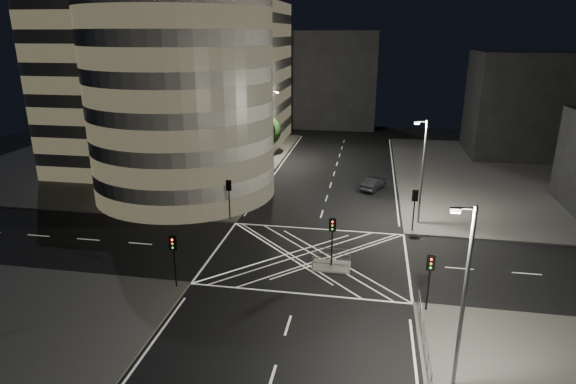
% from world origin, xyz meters
% --- Properties ---
extents(ground, '(120.00, 120.00, 0.00)m').
position_xyz_m(ground, '(0.00, 0.00, 0.00)').
color(ground, black).
rests_on(ground, ground).
extents(sidewalk_far_left, '(42.00, 42.00, 0.15)m').
position_xyz_m(sidewalk_far_left, '(-29.00, 27.00, 0.07)').
color(sidewalk_far_left, '#4C4A47').
rests_on(sidewalk_far_left, ground).
extents(sidewalk_far_right, '(42.00, 42.00, 0.15)m').
position_xyz_m(sidewalk_far_right, '(29.00, 27.00, 0.07)').
color(sidewalk_far_right, '#4C4A47').
rests_on(sidewalk_far_right, ground).
extents(central_island, '(3.00, 2.00, 0.15)m').
position_xyz_m(central_island, '(2.00, -1.50, 0.07)').
color(central_island, slate).
rests_on(central_island, ground).
extents(office_tower_curved, '(30.00, 29.00, 27.20)m').
position_xyz_m(office_tower_curved, '(-20.74, 18.74, 12.65)').
color(office_tower_curved, gray).
rests_on(office_tower_curved, sidewalk_far_left).
extents(office_block_rear, '(24.00, 16.00, 22.00)m').
position_xyz_m(office_block_rear, '(-22.00, 42.00, 11.15)').
color(office_block_rear, gray).
rests_on(office_block_rear, sidewalk_far_left).
extents(building_right_far, '(14.00, 12.00, 15.00)m').
position_xyz_m(building_right_far, '(26.00, 40.00, 7.65)').
color(building_right_far, black).
rests_on(building_right_far, sidewalk_far_right).
extents(building_far_end, '(18.00, 8.00, 18.00)m').
position_xyz_m(building_far_end, '(-4.00, 58.00, 9.00)').
color(building_far_end, black).
rests_on(building_far_end, ground).
extents(tree_a, '(4.32, 4.32, 7.24)m').
position_xyz_m(tree_a, '(-10.50, 9.00, 4.90)').
color(tree_a, black).
rests_on(tree_a, sidewalk_far_left).
extents(tree_b, '(4.77, 4.77, 7.43)m').
position_xyz_m(tree_b, '(-10.50, 15.00, 4.82)').
color(tree_b, black).
rests_on(tree_b, sidewalk_far_left).
extents(tree_c, '(4.69, 4.69, 7.36)m').
position_xyz_m(tree_c, '(-10.50, 21.00, 4.81)').
color(tree_c, black).
rests_on(tree_c, sidewalk_far_left).
extents(tree_d, '(4.46, 4.46, 7.46)m').
position_xyz_m(tree_d, '(-10.50, 27.00, 5.04)').
color(tree_d, black).
rests_on(tree_d, sidewalk_far_left).
extents(tree_e, '(3.71, 3.71, 5.79)m').
position_xyz_m(tree_e, '(-10.50, 33.00, 3.80)').
color(tree_e, black).
rests_on(tree_e, sidewalk_far_left).
extents(traffic_signal_fl, '(0.55, 0.22, 4.00)m').
position_xyz_m(traffic_signal_fl, '(-8.80, 6.80, 2.91)').
color(traffic_signal_fl, black).
rests_on(traffic_signal_fl, sidewalk_far_left).
extents(traffic_signal_nl, '(0.55, 0.22, 4.00)m').
position_xyz_m(traffic_signal_nl, '(-8.80, -6.80, 2.91)').
color(traffic_signal_nl, black).
rests_on(traffic_signal_nl, sidewalk_near_left).
extents(traffic_signal_fr, '(0.55, 0.22, 4.00)m').
position_xyz_m(traffic_signal_fr, '(8.80, 6.80, 2.91)').
color(traffic_signal_fr, black).
rests_on(traffic_signal_fr, sidewalk_far_right).
extents(traffic_signal_nr, '(0.55, 0.22, 4.00)m').
position_xyz_m(traffic_signal_nr, '(8.80, -6.80, 2.91)').
color(traffic_signal_nr, black).
rests_on(traffic_signal_nr, sidewalk_near_right).
extents(traffic_signal_island, '(0.55, 0.22, 4.00)m').
position_xyz_m(traffic_signal_island, '(2.00, -1.50, 2.91)').
color(traffic_signal_island, black).
rests_on(traffic_signal_island, central_island).
extents(street_lamp_left_near, '(1.25, 0.25, 10.00)m').
position_xyz_m(street_lamp_left_near, '(-9.44, 12.00, 5.54)').
color(street_lamp_left_near, slate).
rests_on(street_lamp_left_near, sidewalk_far_left).
extents(street_lamp_left_far, '(1.25, 0.25, 10.00)m').
position_xyz_m(street_lamp_left_far, '(-9.44, 30.00, 5.54)').
color(street_lamp_left_far, slate).
rests_on(street_lamp_left_far, sidewalk_far_left).
extents(street_lamp_right_far, '(1.25, 0.25, 10.00)m').
position_xyz_m(street_lamp_right_far, '(9.44, 9.00, 5.54)').
color(street_lamp_right_far, slate).
rests_on(street_lamp_right_far, sidewalk_far_right).
extents(street_lamp_right_near, '(1.25, 0.25, 10.00)m').
position_xyz_m(street_lamp_right_near, '(9.44, -14.00, 5.54)').
color(street_lamp_right_near, slate).
rests_on(street_lamp_right_near, sidewalk_near_right).
extents(railing_near_right, '(0.06, 11.70, 1.10)m').
position_xyz_m(railing_near_right, '(8.30, -12.15, 0.70)').
color(railing_near_right, slate).
rests_on(railing_near_right, sidewalk_near_right).
extents(railing_island_south, '(2.80, 0.06, 1.10)m').
position_xyz_m(railing_island_south, '(2.00, -2.40, 0.70)').
color(railing_island_south, slate).
rests_on(railing_island_south, central_island).
extents(railing_island_north, '(2.80, 0.06, 1.10)m').
position_xyz_m(railing_island_north, '(2.00, -0.60, 0.70)').
color(railing_island_north, slate).
rests_on(railing_island_north, central_island).
extents(sedan, '(3.21, 4.83, 1.50)m').
position_xyz_m(sedan, '(5.16, 19.10, 0.75)').
color(sedan, black).
rests_on(sedan, ground).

